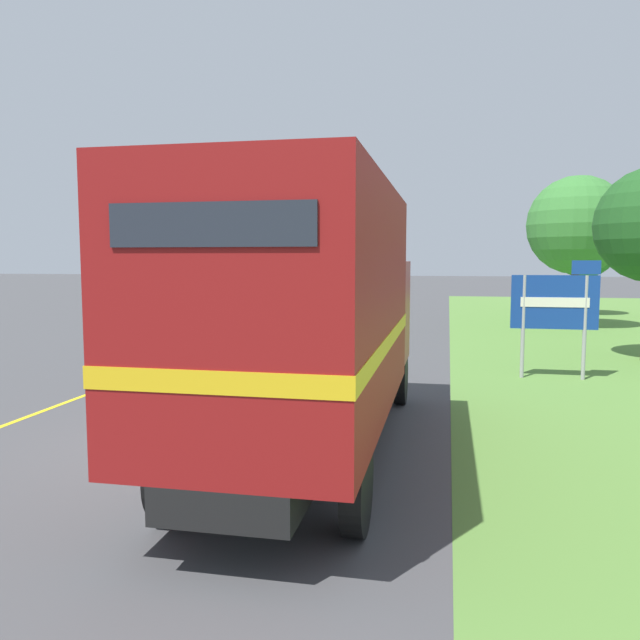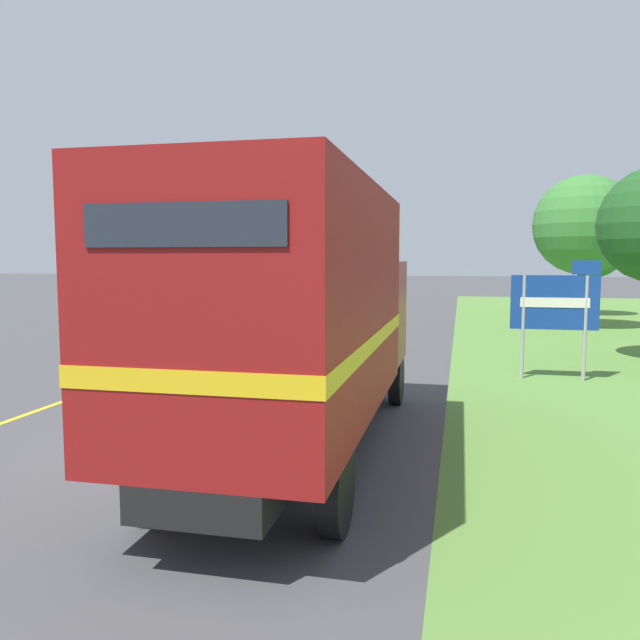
% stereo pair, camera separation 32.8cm
% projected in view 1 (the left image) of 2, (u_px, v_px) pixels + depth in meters
% --- Properties ---
extents(ground_plane, '(200.00, 200.00, 0.00)m').
position_uv_depth(ground_plane, '(203.00, 444.00, 9.49)').
color(ground_plane, '#444447').
extents(edge_line_yellow, '(0.12, 53.72, 0.01)m').
position_uv_depth(edge_line_yellow, '(246.00, 335.00, 23.08)').
color(edge_line_yellow, yellow).
rests_on(edge_line_yellow, ground).
extents(centre_dash_near, '(0.12, 2.60, 0.01)m').
position_uv_depth(centre_dash_near, '(218.00, 432.00, 10.11)').
color(centre_dash_near, white).
rests_on(centre_dash_near, ground).
extents(centre_dash_mid_a, '(0.12, 2.60, 0.01)m').
position_uv_depth(centre_dash_mid_a, '(308.00, 365.00, 16.54)').
color(centre_dash_mid_a, white).
rests_on(centre_dash_mid_a, ground).
extents(centre_dash_mid_b, '(0.12, 2.60, 0.01)m').
position_uv_depth(centre_dash_mid_b, '(347.00, 336.00, 22.98)').
color(centre_dash_mid_b, white).
rests_on(centre_dash_mid_b, ground).
extents(centre_dash_far, '(0.12, 2.60, 0.01)m').
position_uv_depth(centre_dash_far, '(369.00, 319.00, 29.41)').
color(centre_dash_far, white).
rests_on(centre_dash_far, ground).
extents(centre_dash_farthest, '(0.12, 2.60, 0.01)m').
position_uv_depth(centre_dash_farthest, '(384.00, 308.00, 35.85)').
color(centre_dash_farthest, white).
rests_on(centre_dash_farthest, ground).
extents(horse_trailer_truck, '(2.36, 7.98, 3.72)m').
position_uv_depth(horse_trailer_truck, '(310.00, 313.00, 8.64)').
color(horse_trailer_truck, black).
rests_on(horse_trailer_truck, ground).
extents(lead_car_white, '(1.80, 4.24, 1.93)m').
position_uv_depth(lead_car_white, '(300.00, 307.00, 24.11)').
color(lead_car_white, black).
rests_on(lead_car_white, ground).
extents(highway_sign, '(1.95, 0.09, 2.78)m').
position_uv_depth(highway_sign, '(556.00, 305.00, 14.49)').
color(highway_sign, '#9E9EA3').
rests_on(highway_sign, ground).
extents(roadside_tree_mid, '(4.00, 4.00, 6.19)m').
position_uv_depth(roadside_tree_mid, '(577.00, 225.00, 25.34)').
color(roadside_tree_mid, '#4C3823').
rests_on(roadside_tree_mid, ground).
extents(roadside_tree_far, '(3.14, 3.14, 5.01)m').
position_uv_depth(roadside_tree_far, '(585.00, 247.00, 31.31)').
color(roadside_tree_far, '#4C3823').
rests_on(roadside_tree_far, ground).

